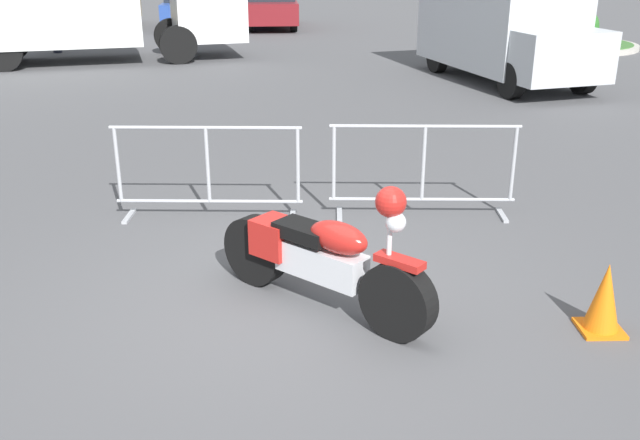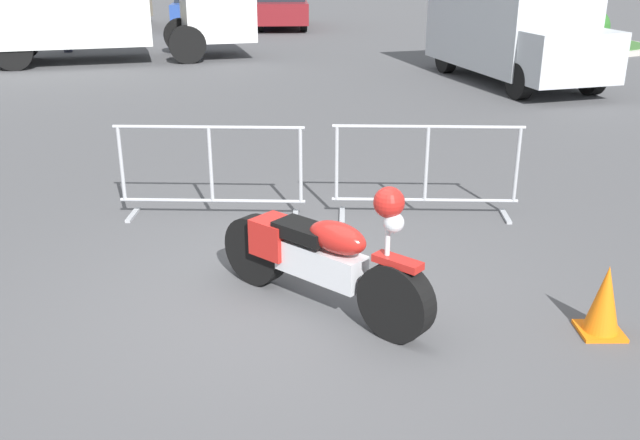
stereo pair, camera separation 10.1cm
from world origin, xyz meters
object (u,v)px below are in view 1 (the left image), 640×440
object	(u,v)px
delivery_van	(503,24)
crowd_barrier_far	(423,170)
parked_car_tan	(110,8)
parked_car_maroon	(271,6)
parked_car_black	(29,7)
parked_car_blue	(191,7)
crowd_barrier_near	(208,171)
pedestrian	(54,19)
traffic_cone	(604,298)
motorcycle	(321,257)

from	to	relation	value
delivery_van	crowd_barrier_far	bearing A→B (deg)	-36.20
parked_car_tan	parked_car_maroon	world-z (taller)	parked_car_maroon
parked_car_black	parked_car_blue	bearing A→B (deg)	-93.67
crowd_barrier_near	pedestrian	xyz separation A→B (m)	(-5.90, 13.27, 0.37)
parked_car_blue	parked_car_maroon	size ratio (longest dim) A/B	0.97
crowd_barrier_far	pedestrian	bearing A→B (deg)	122.06
parked_car_maroon	pedestrian	xyz separation A→B (m)	(-5.86, -6.37, 0.15)
traffic_cone	pedestrian	bearing A→B (deg)	120.47
delivery_van	parked_car_tan	bearing A→B (deg)	-150.23
crowd_barrier_near	parked_car_blue	world-z (taller)	parked_car_blue
parked_car_black	parked_car_blue	distance (m)	5.89
motorcycle	parked_car_blue	world-z (taller)	parked_car_blue
crowd_barrier_far	parked_car_maroon	world-z (taller)	parked_car_maroon
parked_car_blue	crowd_barrier_near	bearing A→B (deg)	-174.59
crowd_barrier_far	traffic_cone	xyz separation A→B (m)	(1.04, -2.62, -0.26)
delivery_van	parked_car_blue	world-z (taller)	delivery_van
crowd_barrier_far	delivery_van	size ratio (longest dim) A/B	0.39
crowd_barrier_far	parked_car_blue	size ratio (longest dim) A/B	0.48
parked_car_black	parked_car_tan	world-z (taller)	parked_car_black
motorcycle	parked_car_maroon	bearing A→B (deg)	134.22
delivery_van	parked_car_blue	bearing A→B (deg)	-158.55
parked_car_blue	crowd_barrier_far	bearing A→B (deg)	-167.88
parked_car_black	traffic_cone	distance (m)	25.49
delivery_van	parked_car_blue	size ratio (longest dim) A/B	1.21
parked_car_tan	pedestrian	bearing A→B (deg)	177.02
crowd_barrier_near	parked_car_tan	bearing A→B (deg)	106.76
motorcycle	parked_car_black	xyz separation A→B (m)	(-10.08, 21.86, 0.26)
parked_car_maroon	pedestrian	world-z (taller)	pedestrian
traffic_cone	motorcycle	bearing A→B (deg)	168.68
parked_car_black	motorcycle	bearing A→B (deg)	-158.47
crowd_barrier_far	motorcycle	bearing A→B (deg)	-118.99
parked_car_maroon	delivery_van	bearing A→B (deg)	-156.53
traffic_cone	crowd_barrier_far	bearing A→B (deg)	111.64
crowd_barrier_far	traffic_cone	bearing A→B (deg)	-68.36
crowd_barrier_near	crowd_barrier_far	world-z (taller)	same
motorcycle	parked_car_black	bearing A→B (deg)	155.71
crowd_barrier_near	parked_car_black	xyz separation A→B (m)	(-8.87, 19.69, 0.18)
crowd_barrier_near	parked_car_blue	xyz separation A→B (m)	(-2.98, 19.64, 0.19)
parked_car_black	parked_car_blue	xyz separation A→B (m)	(5.89, -0.05, 0.01)
parked_car_black	crowd_barrier_far	bearing A→B (deg)	-153.41
crowd_barrier_far	delivery_van	distance (m)	9.13
motorcycle	traffic_cone	bearing A→B (deg)	29.64
motorcycle	delivery_van	world-z (taller)	delivery_van
crowd_barrier_near	parked_car_tan	world-z (taller)	parked_car_tan
pedestrian	crowd_barrier_near	bearing A→B (deg)	-5.33
parked_car_black	pedestrian	bearing A→B (deg)	-158.38
pedestrian	traffic_cone	size ratio (longest dim) A/B	2.86
crowd_barrier_near	delivery_van	world-z (taller)	delivery_van
crowd_barrier_far	parked_car_black	xyz separation A→B (m)	(-11.28, 19.69, 0.18)
crowd_barrier_near	crowd_barrier_far	distance (m)	2.41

